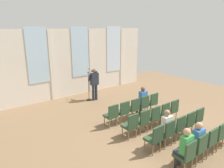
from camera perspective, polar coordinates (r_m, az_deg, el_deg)
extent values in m
plane|color=#846647|center=(8.06, 14.78, -13.52)|extent=(16.34, 16.34, 0.00)
cube|color=silver|center=(12.08, -8.77, 5.94)|extent=(8.97, 0.10, 3.72)
cube|color=silver|center=(11.00, -19.79, 7.38)|extent=(1.06, 0.04, 2.79)
cube|color=silver|center=(11.31, -16.26, 4.85)|extent=(0.20, 0.08, 3.72)
cube|color=silver|center=(11.94, -8.75, 8.69)|extent=(1.06, 0.04, 2.79)
cube|color=silver|center=(12.37, -5.88, 6.26)|extent=(0.20, 0.08, 3.72)
cube|color=silver|center=(13.26, 0.45, 9.54)|extent=(1.06, 0.04, 2.79)
cube|color=silver|center=(13.76, 2.68, 7.27)|extent=(0.20, 0.08, 3.72)
cylinder|color=#232838|center=(11.12, -5.16, -2.39)|extent=(0.14, 0.14, 0.85)
cylinder|color=#232838|center=(11.22, -4.38, -2.22)|extent=(0.14, 0.14, 0.85)
cube|color=#232838|center=(10.96, -4.86, 1.41)|extent=(0.42, 0.22, 0.64)
cube|color=#26663F|center=(11.04, -5.19, 1.91)|extent=(0.06, 0.01, 0.38)
sphere|color=#8C6647|center=(10.87, -4.94, 3.74)|extent=(0.21, 0.21, 0.21)
cylinder|color=#232838|center=(10.88, -6.16, 1.81)|extent=(0.09, 0.28, 0.45)
cylinder|color=#232838|center=(11.08, -4.58, 3.34)|extent=(0.15, 0.36, 0.15)
cylinder|color=#232838|center=(11.16, -5.14, 3.60)|extent=(0.11, 0.34, 0.15)
sphere|color=#8C6647|center=(11.32, -6.23, 4.11)|extent=(0.10, 0.10, 0.10)
cylinder|color=black|center=(11.31, -6.32, -4.32)|extent=(0.28, 0.28, 0.03)
cylinder|color=black|center=(11.09, -6.43, -0.72)|extent=(0.02, 0.02, 1.45)
sphere|color=#262626|center=(10.90, -6.56, 3.14)|extent=(0.07, 0.07, 0.07)
cylinder|color=olive|center=(8.61, -0.12, -9.50)|extent=(0.04, 0.04, 0.40)
cylinder|color=olive|center=(8.42, -2.10, -10.12)|extent=(0.04, 0.04, 0.40)
cylinder|color=olive|center=(8.37, 1.32, -10.28)|extent=(0.04, 0.04, 0.40)
cylinder|color=olive|center=(8.17, -0.69, -10.95)|extent=(0.04, 0.04, 0.40)
cube|color=#2D472D|center=(8.29, -0.40, -8.71)|extent=(0.46, 0.44, 0.08)
cube|color=#2D472D|center=(8.04, 0.42, -7.40)|extent=(0.46, 0.06, 0.46)
cylinder|color=olive|center=(8.94, 2.87, -8.52)|extent=(0.04, 0.04, 0.40)
cylinder|color=olive|center=(8.73, 1.05, -9.12)|extent=(0.04, 0.04, 0.40)
cylinder|color=olive|center=(8.71, 4.34, -9.23)|extent=(0.04, 0.04, 0.40)
cylinder|color=olive|center=(8.50, 2.50, -9.87)|extent=(0.04, 0.04, 0.40)
cube|color=#2D472D|center=(8.62, 2.71, -7.73)|extent=(0.46, 0.44, 0.08)
cube|color=#2D472D|center=(8.39, 3.58, -6.44)|extent=(0.46, 0.06, 0.46)
cylinder|color=olive|center=(9.30, 5.63, -7.59)|extent=(0.04, 0.04, 0.40)
cylinder|color=olive|center=(9.08, 3.96, -8.16)|extent=(0.04, 0.04, 0.40)
cylinder|color=olive|center=(9.08, 7.11, -8.24)|extent=(0.04, 0.04, 0.40)
cylinder|color=olive|center=(8.85, 5.43, -8.85)|extent=(0.04, 0.04, 0.40)
cube|color=#2D472D|center=(8.98, 5.57, -6.80)|extent=(0.46, 0.44, 0.08)
cube|color=#2D472D|center=(8.75, 6.47, -5.54)|extent=(0.46, 0.06, 0.46)
cylinder|color=olive|center=(9.68, 8.17, -6.72)|extent=(0.04, 0.04, 0.40)
cylinder|color=olive|center=(9.45, 6.63, -7.25)|extent=(0.04, 0.04, 0.40)
cylinder|color=olive|center=(9.47, 9.65, -7.32)|extent=(0.04, 0.04, 0.40)
cylinder|color=olive|center=(9.23, 8.11, -7.88)|extent=(0.04, 0.04, 0.40)
cube|color=#2D472D|center=(9.36, 8.20, -5.94)|extent=(0.46, 0.44, 0.08)
cube|color=#2D472D|center=(9.15, 9.11, -4.70)|extent=(0.46, 0.06, 0.46)
cylinder|color=#2D2D33|center=(9.50, 6.98, -6.99)|extent=(0.10, 0.10, 0.44)
cylinder|color=#2D2D33|center=(9.62, 7.76, -6.73)|extent=(0.10, 0.10, 0.44)
cube|color=#2D2D33|center=(9.38, 7.95, -5.49)|extent=(0.34, 0.36, 0.12)
cube|color=#3366A5|center=(9.19, 8.52, -3.70)|extent=(0.36, 0.20, 0.56)
sphere|color=brown|center=(9.08, 8.52, -1.34)|extent=(0.20, 0.20, 0.20)
cylinder|color=olive|center=(10.08, 10.51, -5.91)|extent=(0.04, 0.04, 0.40)
cylinder|color=olive|center=(9.83, 9.09, -6.41)|extent=(0.04, 0.04, 0.40)
cylinder|color=olive|center=(9.88, 11.97, -6.46)|extent=(0.04, 0.04, 0.40)
cylinder|color=olive|center=(9.62, 10.56, -6.98)|extent=(0.04, 0.04, 0.40)
cube|color=#2D472D|center=(9.77, 10.60, -5.13)|extent=(0.46, 0.44, 0.08)
cube|color=#2D472D|center=(9.56, 11.53, -3.92)|extent=(0.46, 0.06, 0.46)
cylinder|color=olive|center=(7.86, 4.88, -12.17)|extent=(0.04, 0.04, 0.40)
cylinder|color=olive|center=(7.64, 2.83, -12.96)|extent=(0.04, 0.04, 0.40)
cylinder|color=olive|center=(7.64, 6.64, -13.07)|extent=(0.04, 0.04, 0.40)
cylinder|color=olive|center=(7.42, 4.58, -13.93)|extent=(0.04, 0.04, 0.40)
cube|color=#2D472D|center=(7.53, 4.77, -11.42)|extent=(0.46, 0.44, 0.08)
cube|color=#2D472D|center=(7.28, 5.84, -10.05)|extent=(0.46, 0.06, 0.46)
cylinder|color=olive|center=(8.22, 7.94, -10.94)|extent=(0.04, 0.04, 0.40)
cylinder|color=olive|center=(7.99, 6.08, -11.69)|extent=(0.04, 0.04, 0.40)
cylinder|color=olive|center=(8.01, 9.70, -11.75)|extent=(0.04, 0.04, 0.40)
cylinder|color=olive|center=(7.78, 7.85, -12.56)|extent=(0.04, 0.04, 0.40)
cube|color=#2D472D|center=(7.89, 7.96, -10.18)|extent=(0.46, 0.44, 0.08)
cube|color=#2D472D|center=(7.66, 9.06, -8.82)|extent=(0.46, 0.06, 0.46)
cylinder|color=olive|center=(8.61, 10.71, -9.79)|extent=(0.04, 0.04, 0.40)
cylinder|color=olive|center=(8.37, 9.03, -10.49)|extent=(0.04, 0.04, 0.40)
cylinder|color=olive|center=(8.41, 12.46, -10.53)|extent=(0.04, 0.04, 0.40)
cylinder|color=olive|center=(8.16, 10.79, -11.27)|extent=(0.04, 0.04, 0.40)
cube|color=#2D472D|center=(8.28, 10.83, -9.02)|extent=(0.46, 0.44, 0.08)
cube|color=#2D472D|center=(8.06, 11.94, -7.69)|extent=(0.46, 0.06, 0.46)
cylinder|color=olive|center=(9.02, 13.22, -8.73)|extent=(0.04, 0.04, 0.40)
cylinder|color=olive|center=(8.76, 11.70, -9.38)|extent=(0.04, 0.04, 0.40)
cylinder|color=olive|center=(8.83, 14.94, -9.39)|extent=(0.04, 0.04, 0.40)
cylinder|color=olive|center=(8.57, 13.43, -10.08)|extent=(0.04, 0.04, 0.40)
cube|color=#2D472D|center=(8.70, 13.42, -7.95)|extent=(0.46, 0.44, 0.08)
cube|color=#2D472D|center=(8.49, 14.53, -6.66)|extent=(0.46, 0.06, 0.46)
cylinder|color=olive|center=(9.45, 15.49, -7.74)|extent=(0.04, 0.04, 0.40)
cylinder|color=olive|center=(9.18, 14.11, -8.34)|extent=(0.04, 0.04, 0.40)
cylinder|color=olive|center=(9.27, 17.17, -8.35)|extent=(0.04, 0.04, 0.40)
cylinder|color=olive|center=(9.00, 15.82, -8.98)|extent=(0.04, 0.04, 0.40)
cube|color=#2D472D|center=(9.13, 15.76, -6.97)|extent=(0.46, 0.44, 0.08)
cube|color=#2D472D|center=(8.93, 16.86, -5.71)|extent=(0.46, 0.06, 0.46)
cylinder|color=olive|center=(7.19, 11.00, -15.24)|extent=(0.04, 0.04, 0.40)
cylinder|color=olive|center=(6.96, 8.95, -16.27)|extent=(0.04, 0.04, 0.40)
cylinder|color=olive|center=(7.01, 13.16, -16.27)|extent=(0.04, 0.04, 0.40)
cylinder|color=olive|center=(6.77, 11.12, -17.38)|extent=(0.04, 0.04, 0.40)
cube|color=#2D472D|center=(6.86, 11.17, -14.57)|extent=(0.46, 0.44, 0.08)
cube|color=#2D472D|center=(6.62, 12.55, -13.15)|extent=(0.46, 0.06, 0.46)
cylinder|color=olive|center=(7.59, 14.02, -13.68)|extent=(0.04, 0.04, 0.40)
cylinder|color=olive|center=(7.34, 12.20, -14.63)|extent=(0.04, 0.04, 0.40)
cylinder|color=olive|center=(7.41, 16.13, -14.59)|extent=(0.04, 0.04, 0.40)
cylinder|color=olive|center=(7.16, 14.34, -15.61)|extent=(0.04, 0.04, 0.40)
cube|color=#2D472D|center=(7.26, 14.30, -12.98)|extent=(0.46, 0.44, 0.08)
cube|color=#2D472D|center=(7.03, 15.68, -11.56)|extent=(0.46, 0.06, 0.46)
cylinder|color=#2D2D33|center=(7.40, 12.62, -14.23)|extent=(0.10, 0.10, 0.44)
cylinder|color=#2D2D33|center=(7.52, 13.53, -13.75)|extent=(0.10, 0.10, 0.44)
cube|color=#2D2D33|center=(7.26, 13.96, -12.40)|extent=(0.34, 0.36, 0.12)
cube|color=silver|center=(7.06, 14.83, -10.43)|extent=(0.36, 0.20, 0.51)
sphere|color=#8C6647|center=(6.92, 14.91, -7.64)|extent=(0.20, 0.20, 0.20)
cylinder|color=olive|center=(8.01, 16.70, -12.25)|extent=(0.04, 0.04, 0.40)
cylinder|color=olive|center=(7.75, 15.08, -13.12)|extent=(0.04, 0.04, 0.40)
cylinder|color=olive|center=(7.84, 18.74, -13.05)|extent=(0.04, 0.04, 0.40)
cylinder|color=olive|center=(7.58, 17.17, -13.98)|extent=(0.04, 0.04, 0.40)
cube|color=#2D472D|center=(7.68, 17.07, -11.52)|extent=(0.46, 0.44, 0.08)
cube|color=#2D472D|center=(7.47, 18.43, -10.13)|extent=(0.46, 0.06, 0.46)
cylinder|color=olive|center=(8.45, 19.07, -10.94)|extent=(0.04, 0.04, 0.40)
cylinder|color=olive|center=(8.17, 17.64, -11.74)|extent=(0.04, 0.04, 0.40)
cylinder|color=olive|center=(8.29, 21.05, -11.66)|extent=(0.04, 0.04, 0.40)
cylinder|color=olive|center=(8.01, 19.66, -12.51)|extent=(0.04, 0.04, 0.40)
cube|color=#2D472D|center=(8.12, 19.51, -10.20)|extent=(0.46, 0.44, 0.08)
cube|color=#2D472D|center=(7.93, 20.84, -8.84)|extent=(0.46, 0.06, 0.46)
cylinder|color=olive|center=(8.90, 21.19, -9.75)|extent=(0.04, 0.04, 0.40)
cylinder|color=olive|center=(8.62, 19.91, -10.48)|extent=(0.04, 0.04, 0.40)
cylinder|color=olive|center=(8.75, 23.10, -10.40)|extent=(0.04, 0.04, 0.40)
cylinder|color=olive|center=(8.47, 21.87, -11.17)|extent=(0.04, 0.04, 0.40)
cube|color=#2D472D|center=(8.58, 21.68, -9.00)|extent=(0.46, 0.44, 0.08)
cube|color=#2D472D|center=(8.40, 22.98, -7.69)|extent=(0.46, 0.06, 0.46)
cylinder|color=olive|center=(6.64, 18.48, -18.66)|extent=(0.04, 0.04, 0.40)
cylinder|color=olive|center=(6.39, 16.54, -19.98)|extent=(0.04, 0.04, 0.40)
cylinder|color=olive|center=(6.50, 21.10, -19.75)|extent=(0.04, 0.04, 0.40)
cube|color=#2D472D|center=(6.31, 19.04, -18.10)|extent=(0.46, 0.44, 0.08)
cube|color=#2D472D|center=(6.09, 20.81, -16.62)|extent=(0.46, 0.06, 0.46)
cylinder|color=#2D2D33|center=(6.45, 16.98, -19.46)|extent=(0.10, 0.10, 0.44)
cylinder|color=#2D2D33|center=(6.57, 17.96, -18.80)|extent=(0.10, 0.10, 0.44)
cube|color=#2D2D33|center=(6.30, 18.62, -17.44)|extent=(0.34, 0.36, 0.12)
cube|color=green|center=(6.09, 19.76, -15.33)|extent=(0.36, 0.20, 0.51)
sphere|color=tan|center=(5.93, 19.92, -12.23)|extent=(0.20, 0.20, 0.20)
cylinder|color=olive|center=(7.07, 21.27, -16.68)|extent=(0.04, 0.04, 0.40)
cylinder|color=olive|center=(6.80, 19.60, -17.88)|extent=(0.04, 0.04, 0.40)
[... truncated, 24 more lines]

